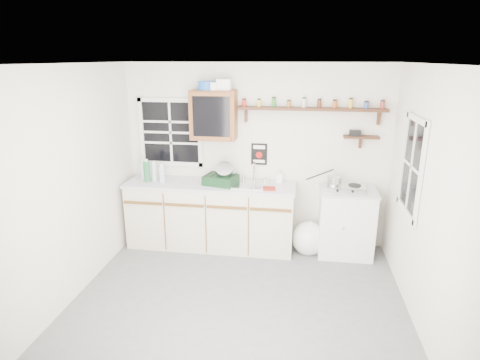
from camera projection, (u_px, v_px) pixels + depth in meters
The scene contains 18 objects.
room at pixel (238, 193), 4.03m from camera, with size 3.64×3.24×2.54m.
main_cabinet at pixel (211, 215), 5.57m from camera, with size 2.31×0.63×0.92m.
right_cabinet at pixel (346, 222), 5.34m from camera, with size 0.73×0.57×0.91m.
sink at pixel (249, 184), 5.37m from camera, with size 0.52×0.44×0.29m.
upper_cabinet at pixel (214, 115), 5.31m from camera, with size 0.60×0.32×0.65m.
upper_cabinet_clutter at pixel (213, 85), 5.19m from camera, with size 0.44×0.24×0.14m.
spice_shelf at pixel (312, 108), 5.16m from camera, with size 1.91×0.18×0.34m.
secondary_shelf at pixel (359, 136), 5.19m from camera, with size 0.45×0.16×0.24m.
warning_sign at pixel (259, 154), 5.52m from camera, with size 0.22×0.02×0.30m.
window_back at pixel (171, 132), 5.61m from camera, with size 0.93×0.03×0.98m.
window_right at pixel (412, 166), 4.24m from camera, with size 0.03×0.78×1.08m.
water_bottles at pixel (151, 172), 5.50m from camera, with size 0.38×0.17×0.31m.
dish_rack at pixel (222, 177), 5.36m from camera, with size 0.48×0.41×0.31m.
soap_bottle at pixel (279, 176), 5.45m from camera, with size 0.08×0.09×0.19m, color beige.
rag at pixel (269, 189), 5.18m from camera, with size 0.16×0.14×0.02m, color maroon.
hotplate at pixel (344, 187), 5.19m from camera, with size 0.54×0.31×0.08m.
saucepan at pixel (334, 180), 5.18m from camera, with size 0.45×0.20×0.19m.
trash_bag at pixel (309, 238), 5.42m from camera, with size 0.44×0.39×0.50m.
Camera 1 is at (0.59, -3.77, 2.55)m, focal length 30.00 mm.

